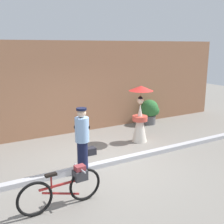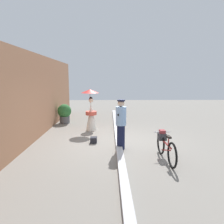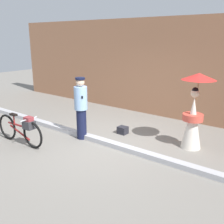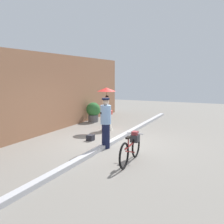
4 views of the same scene
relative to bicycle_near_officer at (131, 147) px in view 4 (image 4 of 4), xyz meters
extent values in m
plane|color=gray|center=(1.56, 1.28, -0.42)|extent=(30.00, 30.00, 0.00)
cube|color=#9E6B4C|center=(1.56, 4.54, 1.21)|extent=(14.00, 0.40, 3.24)
cube|color=#B2B2B7|center=(1.56, 1.28, -0.36)|extent=(14.00, 0.20, 0.12)
torus|color=black|center=(0.42, 0.02, -0.07)|extent=(0.68, 0.08, 0.68)
torus|color=black|center=(-0.60, -0.03, -0.07)|extent=(0.68, 0.08, 0.68)
cube|color=maroon|center=(-0.09, 0.00, 0.07)|extent=(0.86, 0.07, 0.04)
cube|color=maroon|center=(-0.09, 0.00, -0.12)|extent=(0.75, 0.06, 0.27)
cylinder|color=maroon|center=(-0.28, -0.01, 0.18)|extent=(0.03, 0.03, 0.28)
cube|color=black|center=(-0.28, -0.01, 0.32)|extent=(0.22, 0.10, 0.05)
cylinder|color=silver|center=(0.32, 0.01, 0.31)|extent=(0.05, 0.48, 0.03)
cube|color=#333338|center=(0.32, 0.01, 0.17)|extent=(0.27, 0.23, 0.20)
cube|color=maroon|center=(0.32, 0.01, 0.30)|extent=(0.21, 0.17, 0.14)
cylinder|color=#141938|center=(0.89, 1.22, -0.01)|extent=(0.26, 0.26, 0.80)
cylinder|color=#8CB2E0|center=(0.89, 1.22, 0.69)|extent=(0.34, 0.34, 0.60)
sphere|color=#D8B293|center=(0.89, 1.22, 1.10)|extent=(0.22, 0.22, 0.22)
cylinder|color=black|center=(0.89, 1.22, 1.20)|extent=(0.25, 0.25, 0.05)
cube|color=black|center=(0.89, 1.22, 0.75)|extent=(0.34, 0.24, 0.06)
cone|color=silver|center=(3.44, 2.41, 0.21)|extent=(0.48, 0.48, 1.26)
cylinder|color=#D14C3D|center=(3.44, 2.41, 0.36)|extent=(0.49, 0.49, 0.16)
sphere|color=beige|center=(3.44, 2.41, 0.94)|extent=(0.20, 0.20, 0.20)
sphere|color=black|center=(3.44, 2.41, 1.01)|extent=(0.15, 0.15, 0.15)
cylinder|color=olive|center=(3.48, 2.45, 1.06)|extent=(0.02, 0.02, 0.55)
cone|color=red|center=(3.48, 2.45, 1.34)|extent=(0.80, 0.80, 0.16)
cylinder|color=#59595B|center=(4.97, 3.93, -0.24)|extent=(0.51, 0.51, 0.35)
sphere|color=#2D6B33|center=(4.97, 3.93, 0.22)|extent=(0.71, 0.71, 0.71)
sphere|color=#2D6B33|center=(5.15, 3.82, 0.13)|extent=(0.39, 0.39, 0.39)
cube|color=#26262D|center=(1.56, 2.17, -0.31)|extent=(0.26, 0.23, 0.21)
cube|color=black|center=(1.56, 2.10, -0.26)|extent=(0.22, 0.08, 0.07)
camera|label=1|loc=(-1.60, -4.66, 2.66)|focal=44.33mm
camera|label=2|loc=(-5.70, 1.60, 1.89)|focal=33.35mm
camera|label=3|loc=(5.58, -3.52, 2.21)|focal=42.25mm
camera|label=4|loc=(-6.51, -2.42, 1.95)|focal=41.86mm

